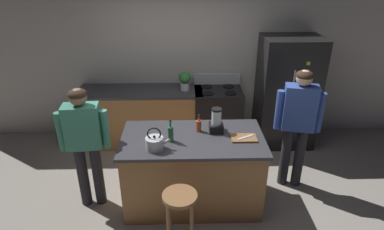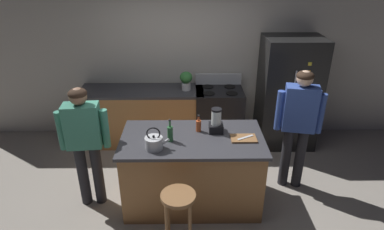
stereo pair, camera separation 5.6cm
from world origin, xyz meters
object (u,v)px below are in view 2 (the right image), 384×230
(bottle_cooking_sauce, at_px, (199,125))
(chef_knife, at_px, (245,137))
(stove_range, at_px, (219,116))
(person_by_sink_right, at_px, (299,120))
(refrigerator, at_px, (288,93))
(bar_stool, at_px, (178,207))
(cutting_board, at_px, (244,138))
(kitchen_island, at_px, (192,170))
(blender_appliance, at_px, (216,122))
(bottle_olive_oil, at_px, (170,133))
(person_by_island_left, at_px, (85,137))
(potted_plant, at_px, (186,80))
(tea_kettle, at_px, (154,142))

(bottle_cooking_sauce, bearing_deg, chef_knife, -20.91)
(stove_range, distance_m, person_by_sink_right, 1.59)
(person_by_sink_right, bearing_deg, refrigerator, 80.12)
(bar_stool, bearing_deg, cutting_board, 43.38)
(cutting_board, bearing_deg, kitchen_island, 175.44)
(blender_appliance, xyz_separation_m, bottle_olive_oil, (-0.55, -0.22, -0.03))
(bottle_olive_oil, height_order, chef_knife, bottle_olive_oil)
(refrigerator, bearing_deg, chef_knife, -121.16)
(person_by_island_left, xyz_separation_m, bottle_olive_oil, (1.01, -0.07, 0.09))
(potted_plant, height_order, blender_appliance, blender_appliance)
(tea_kettle, bearing_deg, bar_stool, -61.79)
(potted_plant, relative_size, cutting_board, 1.00)
(cutting_board, bearing_deg, potted_plant, 113.03)
(stove_range, height_order, blender_appliance, blender_appliance)
(refrigerator, relative_size, bar_stool, 2.53)
(person_by_sink_right, bearing_deg, stove_range, 126.70)
(person_by_island_left, distance_m, bar_stool, 1.40)
(blender_appliance, bearing_deg, potted_plant, 104.72)
(stove_range, distance_m, blender_appliance, 1.51)
(person_by_sink_right, bearing_deg, blender_appliance, -170.47)
(tea_kettle, bearing_deg, chef_knife, 10.72)
(refrigerator, xyz_separation_m, bar_stool, (-1.71, -2.26, -0.35))
(bottle_cooking_sauce, bearing_deg, tea_kettle, -141.20)
(refrigerator, relative_size, bottle_olive_oil, 6.46)
(cutting_board, distance_m, chef_knife, 0.02)
(blender_appliance, bearing_deg, chef_knife, -30.33)
(kitchen_island, xyz_separation_m, refrigerator, (1.56, 1.50, 0.42))
(bottle_olive_oil, bearing_deg, kitchen_island, 16.97)
(cutting_board, xyz_separation_m, chef_knife, (0.02, 0.00, 0.01))
(kitchen_island, xyz_separation_m, bar_stool, (-0.15, -0.76, 0.07))
(person_by_island_left, bearing_deg, bar_stool, -33.83)
(bottle_olive_oil, xyz_separation_m, cutting_board, (0.86, 0.03, -0.09))
(potted_plant, relative_size, tea_kettle, 1.09)
(kitchen_island, height_order, bar_stool, kitchen_island)
(bar_stool, bearing_deg, bottle_olive_oil, 98.68)
(tea_kettle, bearing_deg, person_by_island_left, 164.36)
(chef_knife, bearing_deg, cutting_board, 151.61)
(blender_appliance, bearing_deg, bottle_olive_oil, -157.73)
(bottle_cooking_sauce, bearing_deg, stove_range, 74.52)
(person_by_island_left, xyz_separation_m, bottle_cooking_sauce, (1.34, 0.17, 0.06))
(bar_stool, xyz_separation_m, tea_kettle, (-0.27, 0.51, 0.47))
(stove_range, bearing_deg, cutting_board, -84.76)
(person_by_sink_right, bearing_deg, potted_plant, 139.39)
(kitchen_island, xyz_separation_m, tea_kettle, (-0.43, -0.25, 0.54))
(refrigerator, relative_size, tea_kettle, 6.47)
(tea_kettle, bearing_deg, refrigerator, 41.37)
(refrigerator, height_order, cutting_board, refrigerator)
(potted_plant, height_order, tea_kettle, potted_plant)
(kitchen_island, height_order, person_by_island_left, person_by_island_left)
(person_by_island_left, height_order, tea_kettle, person_by_island_left)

